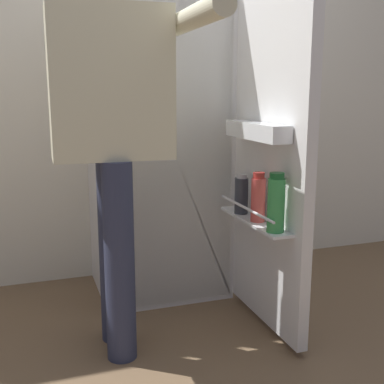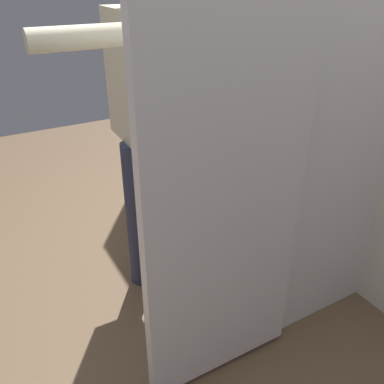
% 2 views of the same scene
% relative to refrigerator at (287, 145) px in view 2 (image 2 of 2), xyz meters
% --- Properties ---
extents(ground_plane, '(6.17, 6.17, 0.00)m').
position_rel_refrigerator_xyz_m(ground_plane, '(-0.03, -0.48, -0.81)').
color(ground_plane, brown).
extents(kitchen_wall, '(4.40, 0.10, 2.66)m').
position_rel_refrigerator_xyz_m(kitchen_wall, '(-0.03, 0.39, 0.52)').
color(kitchen_wall, silver).
rests_on(kitchen_wall, ground_plane).
extents(refrigerator, '(0.71, 1.21, 1.62)m').
position_rel_refrigerator_xyz_m(refrigerator, '(0.00, 0.00, 0.00)').
color(refrigerator, white).
rests_on(refrigerator, ground_plane).
extents(person, '(0.54, 0.78, 1.62)m').
position_rel_refrigerator_xyz_m(person, '(-0.35, -0.54, 0.17)').
color(person, '#2D334C').
rests_on(person, ground_plane).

